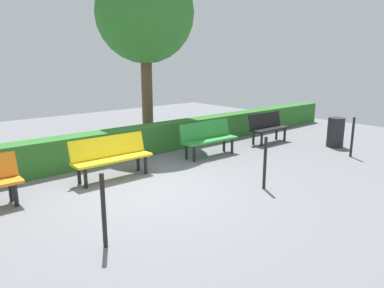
% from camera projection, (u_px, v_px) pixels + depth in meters
% --- Properties ---
extents(ground_plane, '(20.10, 20.10, 0.00)m').
position_uv_depth(ground_plane, '(146.00, 188.00, 6.82)').
color(ground_plane, slate).
extents(bench_black, '(1.37, 0.50, 0.86)m').
position_uv_depth(bench_black, '(268.00, 126.00, 10.50)').
color(bench_black, black).
rests_on(bench_black, ground_plane).
extents(bench_green, '(1.59, 0.51, 0.86)m').
position_uv_depth(bench_green, '(208.00, 137.00, 9.04)').
color(bench_green, '#2D8C38').
rests_on(bench_green, ground_plane).
extents(bench_yellow, '(1.65, 0.49, 0.86)m').
position_uv_depth(bench_yellow, '(111.00, 155.00, 7.32)').
color(bench_yellow, yellow).
rests_on(bench_yellow, ground_plane).
extents(hedge_row, '(16.10, 0.53, 0.73)m').
position_uv_depth(hedge_row, '(135.00, 142.00, 9.06)').
color(hedge_row, '#2D6B28').
rests_on(hedge_row, ground_plane).
extents(tree_near, '(2.76, 2.76, 5.02)m').
position_uv_depth(tree_near, '(145.00, 14.00, 10.02)').
color(tree_near, brown).
rests_on(tree_near, ground_plane).
extents(railing_post_near, '(0.06, 0.06, 1.00)m').
position_uv_depth(railing_post_near, '(352.00, 137.00, 8.93)').
color(railing_post_near, black).
rests_on(railing_post_near, ground_plane).
extents(railing_post_mid, '(0.06, 0.06, 1.00)m').
position_uv_depth(railing_post_mid, '(265.00, 163.00, 6.69)').
color(railing_post_mid, black).
rests_on(railing_post_mid, ground_plane).
extents(railing_post_far, '(0.06, 0.06, 1.00)m').
position_uv_depth(railing_post_far, '(104.00, 211.00, 4.58)').
color(railing_post_far, black).
rests_on(railing_post_far, ground_plane).
extents(trash_bin, '(0.45, 0.45, 0.82)m').
position_uv_depth(trash_bin, '(336.00, 132.00, 10.01)').
color(trash_bin, '#262628').
rests_on(trash_bin, ground_plane).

